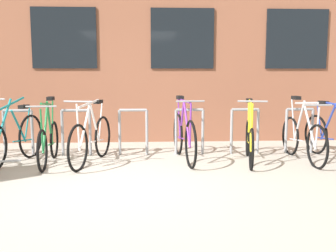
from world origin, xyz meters
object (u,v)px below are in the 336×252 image
object	(u,v)px
bicycle_blue	(333,137)
bicycle_green	(49,141)
bicycle_yellow	(249,139)
bicycle_purple	(184,136)
bicycle_teal	(13,139)
bicycle_white	(91,139)
bicycle_silver	(303,138)

from	to	relation	value
bicycle_blue	bicycle_green	distance (m)	4.70
bicycle_yellow	bicycle_green	world-z (taller)	bicycle_green
bicycle_yellow	bicycle_green	xyz separation A→B (m)	(-3.25, 0.03, -0.00)
bicycle_purple	bicycle_teal	bearing A→B (deg)	-177.26
bicycle_white	bicycle_teal	distance (m)	1.24
bicycle_yellow	bicycle_teal	xyz separation A→B (m)	(-3.81, 0.05, 0.03)
bicycle_white	bicycle_blue	distance (m)	4.02
bicycle_white	bicycle_yellow	size ratio (longest dim) A/B	1.05
bicycle_yellow	bicycle_blue	world-z (taller)	bicycle_yellow
bicycle_purple	bicycle_teal	distance (m)	2.75
bicycle_yellow	bicycle_silver	bearing A→B (deg)	1.94
bicycle_white	bicycle_silver	bearing A→B (deg)	-0.51
bicycle_purple	bicycle_white	distance (m)	1.51
bicycle_blue	bicycle_purple	bearing A→B (deg)	178.07
bicycle_purple	bicycle_green	bearing A→B (deg)	-176.23
bicycle_white	bicycle_green	size ratio (longest dim) A/B	1.08
bicycle_silver	bicycle_yellow	size ratio (longest dim) A/B	1.04
bicycle_teal	bicycle_blue	bearing A→B (deg)	0.51
bicycle_silver	bicycle_white	size ratio (longest dim) A/B	0.99
bicycle_white	bicycle_yellow	distance (m)	2.57
bicycle_purple	bicycle_blue	xyz separation A→B (m)	(2.51, -0.08, -0.02)
bicycle_blue	bicycle_yellow	bearing A→B (deg)	-176.34
bicycle_purple	bicycle_blue	distance (m)	2.52
bicycle_white	bicycle_green	xyz separation A→B (m)	(-0.68, -0.03, -0.02)
bicycle_yellow	bicycle_green	size ratio (longest dim) A/B	1.03
bicycle_yellow	bicycle_blue	size ratio (longest dim) A/B	0.94
bicycle_teal	bicycle_blue	world-z (taller)	bicycle_teal
bicycle_silver	bicycle_teal	xyz separation A→B (m)	(-4.71, 0.02, 0.02)
bicycle_purple	bicycle_white	bearing A→B (deg)	-175.60
bicycle_green	bicycle_yellow	bearing A→B (deg)	-0.59
bicycle_silver	bicycle_teal	distance (m)	4.71
bicycle_silver	bicycle_purple	xyz separation A→B (m)	(-1.96, 0.15, 0.02)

